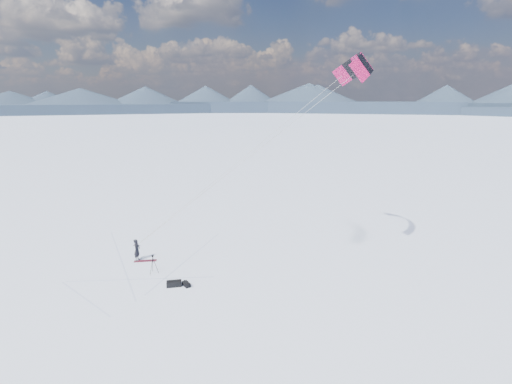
% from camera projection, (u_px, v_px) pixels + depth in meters
% --- Properties ---
extents(ground, '(1800.00, 1800.00, 0.00)m').
position_uv_depth(ground, '(163.00, 279.00, 25.43)').
color(ground, white).
extents(horizon_hills, '(704.84, 706.81, 10.53)m').
position_uv_depth(horizon_hills, '(159.00, 215.00, 24.29)').
color(horizon_hills, '#1C2737').
rests_on(horizon_hills, ground).
extents(snow_tracks, '(13.93, 9.84, 0.01)m').
position_uv_depth(snow_tracks, '(138.00, 276.00, 25.88)').
color(snow_tracks, '#AFBCDB').
rests_on(snow_tracks, ground).
extents(snowkiter, '(0.44, 0.65, 1.71)m').
position_uv_depth(snowkiter, '(138.00, 260.00, 28.43)').
color(snowkiter, black).
rests_on(snowkiter, ground).
extents(snowboard, '(1.68, 0.83, 0.04)m').
position_uv_depth(snowboard, '(145.00, 261.00, 28.29)').
color(snowboard, maroon).
rests_on(snowboard, ground).
extents(tripod, '(0.62, 0.64, 1.40)m').
position_uv_depth(tripod, '(153.00, 262.00, 26.10)').
color(tripod, black).
rests_on(tripod, ground).
extents(gear_bag_a, '(1.06, 0.77, 0.43)m').
position_uv_depth(gear_bag_a, '(174.00, 283.00, 24.48)').
color(gear_bag_a, black).
rests_on(gear_bag_a, ground).
extents(gear_bag_b, '(0.73, 0.72, 0.31)m').
position_uv_depth(gear_bag_b, '(186.00, 284.00, 24.51)').
color(gear_bag_b, black).
rests_on(gear_bag_b, ground).
extents(power_kite, '(16.83, 6.21, 13.75)m').
position_uv_depth(power_kite, '(356.00, 69.00, 24.41)').
color(power_kite, '#AE124B').
rests_on(power_kite, ground).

